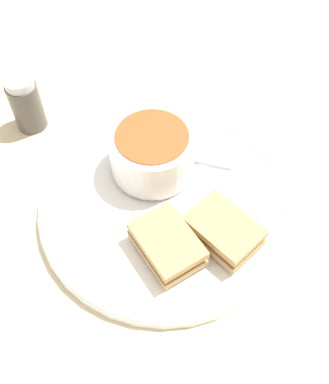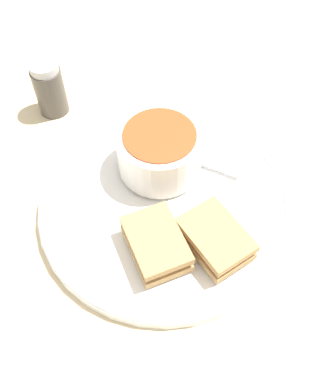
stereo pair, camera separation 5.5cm
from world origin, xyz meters
name	(u,v)px [view 2 (the right image)]	position (x,y,z in m)	size (l,w,h in m)	color
ground_plane	(165,208)	(0.00, 0.00, 0.00)	(2.40, 2.40, 0.00)	beige
plate	(165,203)	(0.00, 0.00, 0.01)	(0.32, 0.32, 0.02)	white
soup_bowl	(160,151)	(-0.05, 0.01, 0.05)	(0.11, 0.11, 0.06)	white
spoon	(173,152)	(-0.07, 0.03, 0.02)	(0.09, 0.11, 0.01)	silver
sandwich_half_near	(156,244)	(0.07, -0.02, 0.03)	(0.09, 0.07, 0.03)	tan
sandwich_half_far	(215,239)	(0.08, 0.04, 0.03)	(0.10, 0.09, 0.03)	tan
salt_shaker	(49,88)	(-0.21, -0.13, 0.04)	(0.04, 0.04, 0.09)	#4C4742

